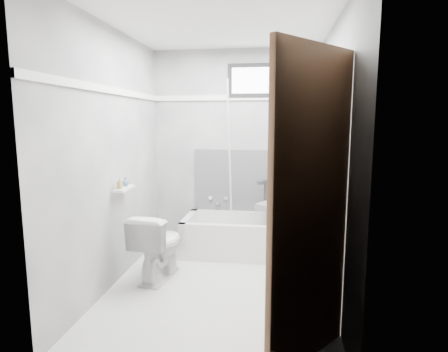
% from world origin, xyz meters
% --- Properties ---
extents(floor, '(2.60, 2.60, 0.00)m').
position_xyz_m(floor, '(0.00, 0.00, 0.00)').
color(floor, silver).
rests_on(floor, ground).
extents(ceiling, '(2.60, 2.60, 0.00)m').
position_xyz_m(ceiling, '(0.00, 0.00, 2.40)').
color(ceiling, silver).
rests_on(ceiling, floor).
extents(wall_back, '(2.00, 0.02, 2.40)m').
position_xyz_m(wall_back, '(0.00, 1.30, 1.20)').
color(wall_back, slate).
rests_on(wall_back, floor).
extents(wall_front, '(2.00, 0.02, 2.40)m').
position_xyz_m(wall_front, '(0.00, -1.30, 1.20)').
color(wall_front, slate).
rests_on(wall_front, floor).
extents(wall_left, '(0.02, 2.60, 2.40)m').
position_xyz_m(wall_left, '(-1.00, 0.00, 1.20)').
color(wall_left, slate).
rests_on(wall_left, floor).
extents(wall_right, '(0.02, 2.60, 2.40)m').
position_xyz_m(wall_right, '(1.00, 0.00, 1.20)').
color(wall_right, slate).
rests_on(wall_right, floor).
extents(bathtub, '(1.50, 0.70, 0.42)m').
position_xyz_m(bathtub, '(0.20, 0.93, 0.21)').
color(bathtub, silver).
rests_on(bathtub, floor).
extents(office_chair, '(0.83, 0.83, 1.05)m').
position_xyz_m(office_chair, '(0.62, 0.98, 0.64)').
color(office_chair, slate).
rests_on(office_chair, bathtub).
extents(toilet, '(0.46, 0.71, 0.66)m').
position_xyz_m(toilet, '(-0.62, 0.11, 0.33)').
color(toilet, silver).
rests_on(toilet, floor).
extents(door, '(0.78, 0.78, 2.00)m').
position_xyz_m(door, '(0.98, -1.28, 1.00)').
color(door, brown).
rests_on(door, floor).
extents(window, '(0.66, 0.04, 0.40)m').
position_xyz_m(window, '(0.25, 1.29, 2.02)').
color(window, black).
rests_on(window, wall_back).
extents(backerboard, '(1.50, 0.02, 0.78)m').
position_xyz_m(backerboard, '(0.25, 1.29, 0.80)').
color(backerboard, '#4C4C4F').
rests_on(backerboard, wall_back).
extents(trim_back, '(2.00, 0.02, 0.06)m').
position_xyz_m(trim_back, '(0.00, 1.29, 1.82)').
color(trim_back, white).
rests_on(trim_back, wall_back).
extents(trim_left, '(0.02, 2.60, 0.06)m').
position_xyz_m(trim_left, '(-0.99, 0.00, 1.82)').
color(trim_left, white).
rests_on(trim_left, wall_left).
extents(pole, '(0.02, 0.51, 1.89)m').
position_xyz_m(pole, '(-0.03, 1.06, 1.05)').
color(pole, silver).
rests_on(pole, bathtub).
extents(shelf, '(0.10, 0.32, 0.02)m').
position_xyz_m(shelf, '(-0.93, 0.07, 0.90)').
color(shelf, silver).
rests_on(shelf, wall_left).
extents(soap_bottle_a, '(0.05, 0.05, 0.10)m').
position_xyz_m(soap_bottle_a, '(-0.94, -0.01, 0.97)').
color(soap_bottle_a, '#95894A').
rests_on(soap_bottle_a, shelf).
extents(soap_bottle_b, '(0.09, 0.09, 0.08)m').
position_xyz_m(soap_bottle_b, '(-0.94, 0.13, 0.96)').
color(soap_bottle_b, '#466581').
rests_on(soap_bottle_b, shelf).
extents(faucet, '(0.26, 0.10, 0.16)m').
position_xyz_m(faucet, '(-0.20, 1.27, 0.55)').
color(faucet, silver).
rests_on(faucet, wall_back).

